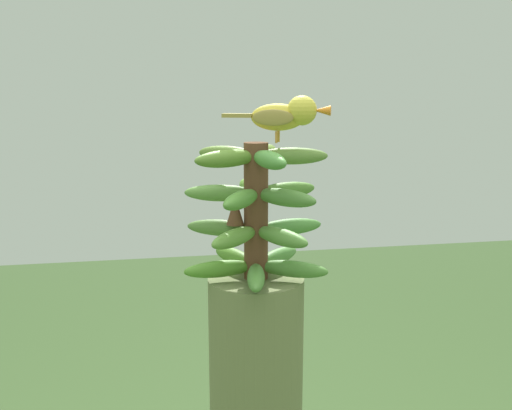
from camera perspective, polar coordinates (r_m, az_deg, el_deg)
name	(u,v)px	position (r m, az deg, el deg)	size (l,w,h in m)	color
banana_bunch	(256,212)	(1.16, -0.04, -0.68)	(0.30, 0.30, 0.28)	brown
perched_bird	(287,114)	(1.14, 3.09, 8.98)	(0.10, 0.21, 0.09)	#C68933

